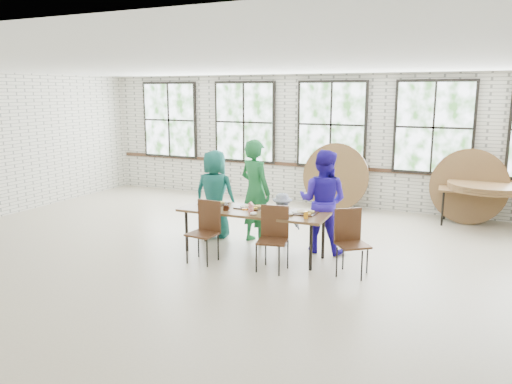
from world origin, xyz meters
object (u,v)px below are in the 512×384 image
(dining_table, at_px, (253,213))
(storage_table, at_px, (488,192))
(chair_near_left, at_px, (206,226))
(chair_near_right, at_px, (274,232))

(dining_table, xyz_separation_m, storage_table, (3.39, 3.48, -0.00))
(dining_table, bearing_deg, chair_near_left, -136.99)
(chair_near_right, bearing_deg, storage_table, 41.87)
(chair_near_right, xyz_separation_m, storage_table, (2.84, 3.93, 0.13))
(chair_near_left, bearing_deg, chair_near_right, 11.33)
(chair_near_left, relative_size, chair_near_right, 1.00)
(dining_table, height_order, chair_near_right, chair_near_right)
(dining_table, distance_m, storage_table, 4.86)
(dining_table, height_order, chair_near_left, chair_near_left)
(dining_table, bearing_deg, storage_table, 42.98)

